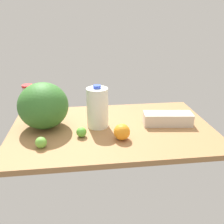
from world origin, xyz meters
TOP-DOWN VIEW (x-y plane):
  - countertop at (0.00, 0.00)cm, footprint 120.00×76.00cm
  - milk_jug at (-8.24, 3.05)cm, footprint 12.68×12.68cm
  - tumbler_cup at (-52.41, 30.47)cm, footprint 7.45×7.45cm
  - egg_carton at (34.35, -0.40)cm, footprint 30.28×13.57cm
  - watermelon at (-39.67, 5.89)cm, footprint 29.14×29.14cm
  - lime_by_jug at (-18.26, -9.55)cm, footprint 5.65×5.65cm
  - orange_far_back at (3.40, -15.42)cm, footprint 8.90×8.90cm
  - lime_near_front at (-38.77, -19.02)cm, footprint 5.86×5.86cm

SIDE VIEW (x-z plane):
  - countertop at x=0.00cm, z-range 0.00..3.00cm
  - lime_by_jug at x=-18.26cm, z-range 3.00..8.65cm
  - lime_near_front at x=-38.77cm, z-range 3.00..8.86cm
  - egg_carton at x=34.35cm, z-range 3.00..10.46cm
  - orange_far_back at x=3.40cm, z-range 3.00..11.90cm
  - tumbler_cup at x=-52.41cm, z-range 3.04..22.74cm
  - milk_jug at x=-8.24cm, z-range 2.22..27.84cm
  - watermelon at x=-39.67cm, z-range 3.00..30.24cm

